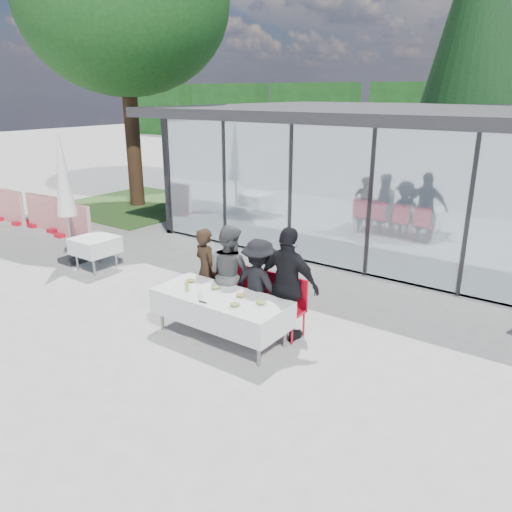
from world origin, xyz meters
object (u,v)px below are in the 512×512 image
at_px(diner_chair_c, 263,297).
at_px(market_umbrella, 64,182).
at_px(diner_chair_a, 211,282).
at_px(plate_a, 191,281).
at_px(dining_table, 221,307).
at_px(conifer_tree, 479,21).
at_px(diner_d, 288,285).
at_px(diner_chair_d, 292,305).
at_px(diner_a, 206,271).
at_px(diner_c, 259,285).
at_px(spare_table_left, 95,246).
at_px(juice_bottle, 187,287).
at_px(plate_b, 215,288).
at_px(plate_d, 261,303).
at_px(plate_extra, 235,305).
at_px(plate_c, 241,296).
at_px(folded_eyeglasses, 203,302).
at_px(diner_b, 230,274).
at_px(diner_chair_b, 234,289).

bearing_deg(diner_chair_c, market_umbrella, 178.83).
xyz_separation_m(diner_chair_a, plate_a, (0.09, -0.63, 0.24)).
bearing_deg(dining_table, conifer_tree, 89.14).
relative_size(diner_d, market_umbrella, 0.62).
distance_m(diner_chair_d, plate_a, 1.76).
bearing_deg(diner_chair_a, diner_chair_d, 0.00).
height_order(diner_a, diner_c, same).
bearing_deg(spare_table_left, diner_d, -3.02).
bearing_deg(juice_bottle, plate_b, 42.27).
height_order(plate_d, market_umbrella, market_umbrella).
bearing_deg(plate_extra, spare_table_left, 167.01).
bearing_deg(conifer_tree, plate_c, -89.45).
xyz_separation_m(dining_table, conifer_tree, (0.20, 12.97, 5.45)).
relative_size(folded_eyeglasses, market_umbrella, 0.05).
relative_size(diner_b, plate_a, 7.35).
distance_m(diner_chair_b, diner_c, 0.68).
xyz_separation_m(plate_a, plate_extra, (1.23, -0.34, 0.00)).
xyz_separation_m(diner_chair_a, diner_c, (1.16, -0.12, 0.25)).
xyz_separation_m(diner_c, diner_chair_c, (-0.00, 0.12, -0.25)).
bearing_deg(plate_d, plate_b, 176.26).
relative_size(dining_table, market_umbrella, 0.75).
bearing_deg(juice_bottle, diner_chair_c, 46.77).
height_order(diner_d, diner_chair_d, diner_d).
bearing_deg(conifer_tree, diner_b, -92.34).
bearing_deg(diner_chair_d, plate_d, -101.28).
bearing_deg(diner_c, folded_eyeglasses, 76.40).
bearing_deg(diner_chair_d, juice_bottle, -147.21).
bearing_deg(conifer_tree, juice_bottle, -93.27).
height_order(plate_a, conifer_tree, conifer_tree).
bearing_deg(folded_eyeglasses, market_umbrella, 166.59).
height_order(diner_chair_a, diner_chair_b, same).
height_order(plate_b, plate_extra, same).
height_order(diner_a, diner_chair_d, diner_a).
height_order(diner_chair_d, plate_a, diner_chair_d).
bearing_deg(plate_b, conifer_tree, 88.16).
height_order(plate_d, conifer_tree, conifer_tree).
bearing_deg(diner_a, spare_table_left, 12.30).
distance_m(diner_chair_a, juice_bottle, 1.01).
bearing_deg(diner_chair_c, diner_c, -90.00).
distance_m(juice_bottle, conifer_tree, 14.14).
distance_m(diner_d, conifer_tree, 13.36).
height_order(diner_b, plate_c, diner_b).
distance_m(diner_c, folded_eyeglasses, 1.06).
relative_size(diner_a, diner_chair_a, 1.62).
bearing_deg(diner_chair_b, diner_chair_a, 180.00).
bearing_deg(spare_table_left, plate_a, -12.14).
distance_m(dining_table, conifer_tree, 14.07).
distance_m(diner_chair_a, plate_c, 1.35).
relative_size(diner_a, plate_a, 6.76).
relative_size(diner_chair_b, conifer_tree, 0.09).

